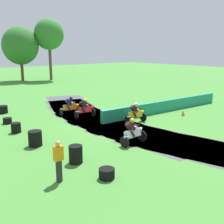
% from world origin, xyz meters
% --- Properties ---
extents(ground_plane, '(120.00, 120.00, 0.00)m').
position_xyz_m(ground_plane, '(0.00, 0.00, 0.00)').
color(ground_plane, '#428433').
extents(track_asphalt, '(7.34, 24.50, 0.01)m').
position_xyz_m(track_asphalt, '(0.57, -0.03, 0.00)').
color(track_asphalt, '#47474C').
rests_on(track_asphalt, ground).
extents(safety_barrier, '(12.48, 1.01, 0.90)m').
position_xyz_m(safety_barrier, '(5.93, -0.34, 0.45)').
color(safety_barrier, '#1E8466').
rests_on(safety_barrier, ground).
extents(motorcycle_lead_orange, '(1.71, 0.91, 1.42)m').
position_xyz_m(motorcycle_lead_orange, '(-0.49, 3.60, 0.66)').
color(motorcycle_lead_orange, black).
rests_on(motorcycle_lead_orange, ground).
extents(motorcycle_chase_red, '(1.71, 0.84, 1.43)m').
position_xyz_m(motorcycle_chase_red, '(-0.09, 2.21, 0.66)').
color(motorcycle_chase_red, black).
rests_on(motorcycle_chase_red, ground).
extents(motorcycle_trailing_yellow, '(1.69, 0.75, 1.43)m').
position_xyz_m(motorcycle_trailing_yellow, '(1.66, -1.25, 0.66)').
color(motorcycle_trailing_yellow, black).
rests_on(motorcycle_trailing_yellow, ground).
extents(motorcycle_fourth_white, '(1.68, 0.85, 1.43)m').
position_xyz_m(motorcycle_fourth_white, '(-1.42, -4.13, 0.64)').
color(motorcycle_fourth_white, black).
rests_on(motorcycle_fourth_white, ground).
extents(tire_stack_near, '(0.72, 0.72, 0.60)m').
position_xyz_m(tire_stack_near, '(-4.27, 7.47, 0.30)').
color(tire_stack_near, black).
rests_on(tire_stack_near, ground).
extents(tire_stack_mid_a, '(0.58, 0.58, 0.40)m').
position_xyz_m(tire_stack_mid_a, '(-5.11, 4.21, 0.20)').
color(tire_stack_mid_a, black).
rests_on(tire_stack_mid_a, ground).
extents(tire_stack_mid_b, '(0.58, 0.58, 0.60)m').
position_xyz_m(tire_stack_mid_b, '(-5.45, 1.82, 0.30)').
color(tire_stack_mid_b, black).
rests_on(tire_stack_mid_b, ground).
extents(tire_stack_far, '(0.71, 0.71, 0.80)m').
position_xyz_m(tire_stack_far, '(-5.57, -1.10, 0.40)').
color(tire_stack_far, black).
rests_on(tire_stack_far, ground).
extents(tire_stack_extra_a, '(0.61, 0.61, 0.80)m').
position_xyz_m(tire_stack_extra_a, '(-5.15, -4.31, 0.40)').
color(tire_stack_extra_a, black).
rests_on(tire_stack_extra_a, ground).
extents(tire_stack_extra_b, '(0.63, 0.63, 0.40)m').
position_xyz_m(tire_stack_extra_b, '(-5.05, -6.35, 0.20)').
color(tire_stack_extra_b, black).
rests_on(tire_stack_extra_b, ground).
extents(track_marshal, '(0.34, 0.24, 1.63)m').
position_xyz_m(track_marshal, '(-6.59, -5.39, 0.82)').
color(track_marshal, '#232328').
rests_on(track_marshal, ground).
extents(traffic_cone, '(0.28, 0.28, 0.44)m').
position_xyz_m(traffic_cone, '(5.77, -2.16, 0.22)').
color(traffic_cone, orange).
rests_on(traffic_cone, ground).
extents(tree_far_left, '(5.44, 5.44, 8.21)m').
position_xyz_m(tree_far_left, '(5.78, 27.74, 5.34)').
color(tree_far_left, brown).
rests_on(tree_far_left, ground).
extents(tree_far_right, '(4.54, 4.54, 9.47)m').
position_xyz_m(tree_far_right, '(9.76, 26.01, 7.04)').
color(tree_far_right, brown).
rests_on(tree_far_right, ground).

